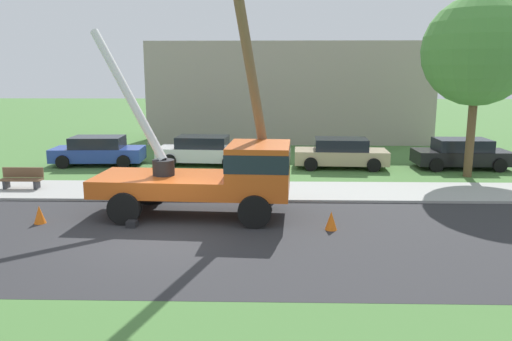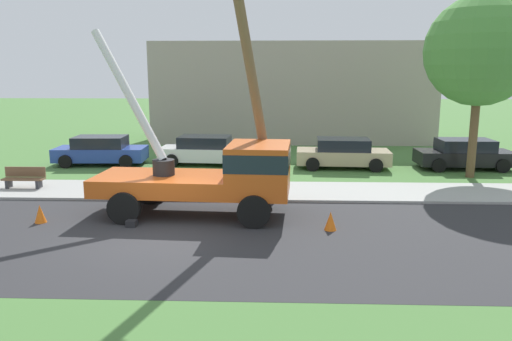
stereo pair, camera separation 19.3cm
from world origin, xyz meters
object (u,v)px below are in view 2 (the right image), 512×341
at_px(roadside_tree_near, 480,51).
at_px(parked_sedan_black, 464,154).
at_px(traffic_cone_behind, 40,214).
at_px(traffic_cone_curbside, 244,198).
at_px(leaning_utility_pole, 252,77).
at_px(park_bench, 24,178).
at_px(parked_sedan_blue, 101,151).
at_px(traffic_cone_ahead, 330,221).
at_px(parked_sedan_white, 205,150).
at_px(parked_sedan_tan, 343,153).
at_px(utility_truck, 219,173).

bearing_deg(roadside_tree_near, parked_sedan_black, 77.84).
height_order(traffic_cone_behind, traffic_cone_curbside, same).
bearing_deg(leaning_utility_pole, park_bench, 163.52).
bearing_deg(traffic_cone_curbside, parked_sedan_blue, 135.26).
height_order(traffic_cone_ahead, parked_sedan_white, parked_sedan_white).
distance_m(traffic_cone_ahead, park_bench, 12.35).
bearing_deg(parked_sedan_white, parked_sedan_tan, -5.71).
height_order(leaning_utility_pole, roadside_tree_near, leaning_utility_pole).
bearing_deg(roadside_tree_near, parked_sedan_blue, 172.21).
height_order(traffic_cone_curbside, parked_sedan_white, parked_sedan_white).
xyz_separation_m(leaning_utility_pole, park_bench, (-9.06, 2.68, -3.95)).
height_order(leaning_utility_pole, parked_sedan_white, leaning_utility_pole).
height_order(traffic_cone_curbside, park_bench, park_bench).
height_order(leaning_utility_pole, traffic_cone_behind, leaning_utility_pole).
bearing_deg(traffic_cone_curbside, park_bench, 166.69).
distance_m(utility_truck, roadside_tree_near, 12.81).
bearing_deg(utility_truck, parked_sedan_white, 100.71).
bearing_deg(parked_sedan_black, parked_sedan_blue, 178.62).
distance_m(utility_truck, parked_sedan_tan, 9.71).
height_order(parked_sedan_blue, parked_sedan_tan, same).
bearing_deg(traffic_cone_behind, traffic_cone_curbside, 19.24).
bearing_deg(roadside_tree_near, leaning_utility_pole, -148.30).
bearing_deg(park_bench, parked_sedan_tan, 21.06).
height_order(utility_truck, parked_sedan_white, utility_truck).
bearing_deg(leaning_utility_pole, parked_sedan_tan, 62.46).
xyz_separation_m(utility_truck, parked_sedan_black, (10.82, 8.24, -0.70)).
bearing_deg(parked_sedan_black, roadside_tree_near, -102.16).
bearing_deg(parked_sedan_white, parked_sedan_blue, -177.22).
relative_size(parked_sedan_tan, roadside_tree_near, 0.58).
bearing_deg(roadside_tree_near, parked_sedan_tan, 160.04).
xyz_separation_m(leaning_utility_pole, parked_sedan_tan, (4.02, 7.72, -3.70)).
relative_size(traffic_cone_behind, park_bench, 0.35).
bearing_deg(traffic_cone_curbside, traffic_cone_ahead, -43.65).
distance_m(parked_sedan_tan, park_bench, 14.02).
height_order(parked_sedan_blue, roadside_tree_near, roadside_tree_near).
bearing_deg(leaning_utility_pole, parked_sedan_black, 38.28).
height_order(parked_sedan_white, parked_sedan_black, same).
relative_size(parked_sedan_black, roadside_tree_near, 0.57).
relative_size(leaning_utility_pole, parked_sedan_black, 1.96).
distance_m(traffic_cone_ahead, roadside_tree_near, 11.60).
distance_m(parked_sedan_black, park_bench, 19.50).
bearing_deg(parked_sedan_black, park_bench, -165.03).
distance_m(utility_truck, park_bench, 8.69).
distance_m(parked_sedan_tan, parked_sedan_black, 5.75).
bearing_deg(parked_sedan_blue, traffic_cone_ahead, -44.46).
distance_m(leaning_utility_pole, parked_sedan_black, 12.99).
distance_m(parked_sedan_white, parked_sedan_tan, 6.79).
distance_m(traffic_cone_behind, parked_sedan_white, 10.62).
xyz_separation_m(traffic_cone_ahead, traffic_cone_curbside, (-2.69, 2.56, 0.00)).
distance_m(utility_truck, parked_sedan_black, 13.62).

